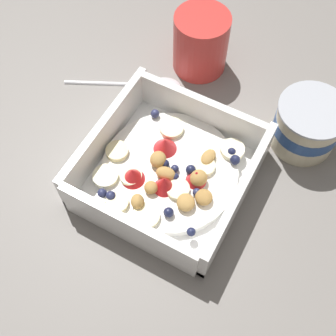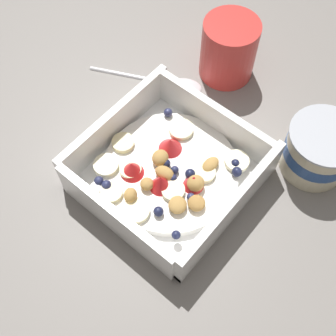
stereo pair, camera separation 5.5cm
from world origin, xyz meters
TOP-DOWN VIEW (x-y plane):
  - ground_plane at (0.00, 0.00)m, footprint 2.40×2.40m
  - fruit_bowl at (0.01, -0.01)m, footprint 0.20×0.20m
  - spoon at (-0.12, -0.11)m, footprint 0.09×0.16m
  - yogurt_cup at (-0.14, 0.12)m, footprint 0.09×0.09m
  - coffee_mug at (-0.20, -0.06)m, footprint 0.11×0.08m

SIDE VIEW (x-z plane):
  - ground_plane at x=0.00m, z-range 0.00..0.00m
  - spoon at x=-0.12m, z-range 0.00..0.01m
  - fruit_bowl at x=0.01m, z-range -0.01..0.05m
  - yogurt_cup at x=-0.14m, z-range 0.00..0.07m
  - coffee_mug at x=-0.20m, z-range 0.00..0.09m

